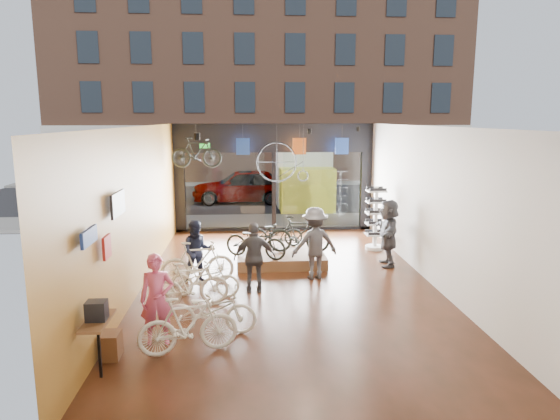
{
  "coord_description": "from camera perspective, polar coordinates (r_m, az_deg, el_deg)",
  "views": [
    {
      "loc": [
        -0.97,
        -11.61,
        3.99
      ],
      "look_at": [
        -0.09,
        1.4,
        1.58
      ],
      "focal_mm": 32.0,
      "sensor_mm": 36.0,
      "label": 1
    }
  ],
  "objects": [
    {
      "name": "floor_bike_5",
      "position": [
        12.31,
        -9.4,
        -5.97
      ],
      "size": [
        1.83,
        0.81,
        1.07
      ],
      "primitive_type": "imported",
      "rotation": [
        0.0,
        0.0,
        1.75
      ],
      "color": "beige",
      "rests_on": "ground_plane"
    },
    {
      "name": "opposite_building",
      "position": [
        33.26,
        -2.25,
        15.67
      ],
      "size": [
        26.0,
        5.0,
        14.0
      ],
      "primitive_type": "cube",
      "color": "brown",
      "rests_on": "ground"
    },
    {
      "name": "display_bike_left",
      "position": [
        13.32,
        -2.8,
        -3.57
      ],
      "size": [
        1.84,
        1.34,
        0.92
      ],
      "primitive_type": "imported",
      "rotation": [
        0.0,
        0.0,
        1.1
      ],
      "color": "black",
      "rests_on": "display_platform"
    },
    {
      "name": "street_car",
      "position": [
        23.82,
        -4.29,
        2.78
      ],
      "size": [
        4.76,
        1.92,
        1.62
      ],
      "primitive_type": "imported",
      "rotation": [
        0.0,
        0.0,
        -1.57
      ],
      "color": "gray",
      "rests_on": "street_road"
    },
    {
      "name": "customer_1",
      "position": [
        12.34,
        -9.43,
        -4.74
      ],
      "size": [
        0.83,
        0.69,
        1.56
      ],
      "primitive_type": "imported",
      "rotation": [
        0.0,
        0.0,
        0.14
      ],
      "color": "#161C33",
      "rests_on": "ground_plane"
    },
    {
      "name": "wall_merch",
      "position": [
        8.88,
        -19.61,
        -7.79
      ],
      "size": [
        0.4,
        2.4,
        2.6
      ],
      "primitive_type": null,
      "color": "navy",
      "rests_on": "wall_left"
    },
    {
      "name": "jersey_right",
      "position": [
        17.14,
        7.09,
        7.26
      ],
      "size": [
        0.45,
        0.03,
        0.55
      ],
      "primitive_type": "cube",
      "color": "#1E3F99",
      "rests_on": "ceiling"
    },
    {
      "name": "ground_plane",
      "position": [
        12.32,
        0.87,
        -8.51
      ],
      "size": [
        7.0,
        12.0,
        0.04
      ],
      "primitive_type": "cube",
      "color": "black",
      "rests_on": "ground"
    },
    {
      "name": "floor_bike_1",
      "position": [
        8.86,
        -10.46,
        -12.8
      ],
      "size": [
        1.77,
        0.85,
        1.03
      ],
      "primitive_type": "imported",
      "rotation": [
        0.0,
        0.0,
        1.79
      ],
      "color": "beige",
      "rests_on": "ground_plane"
    },
    {
      "name": "jersey_left",
      "position": [
        16.84,
        -4.26,
        7.25
      ],
      "size": [
        0.45,
        0.03,
        0.55
      ],
      "primitive_type": "cube",
      "color": "#1E3F99",
      "rests_on": "ceiling"
    },
    {
      "name": "floor_bike_4",
      "position": [
        11.46,
        -8.64,
        -7.82
      ],
      "size": [
        1.63,
        0.72,
        0.83
      ],
      "primitive_type": "imported",
      "rotation": [
        0.0,
        0.0,
        1.46
      ],
      "color": "beige",
      "rests_on": "ground_plane"
    },
    {
      "name": "penny_farthing",
      "position": [
        16.6,
        0.58,
        5.33
      ],
      "size": [
        1.66,
        0.06,
        1.33
      ],
      "primitive_type": null,
      "color": "black",
      "rests_on": "ceiling"
    },
    {
      "name": "storefront",
      "position": [
        17.76,
        -0.7,
        3.72
      ],
      "size": [
        7.0,
        0.26,
        3.8
      ],
      "primitive_type": null,
      "color": "black",
      "rests_on": "ground"
    },
    {
      "name": "sidewalk_far",
      "position": [
        30.88,
        -2.03,
        3.16
      ],
      "size": [
        30.0,
        2.0,
        0.12
      ],
      "primitive_type": "cube",
      "color": "slate",
      "rests_on": "ground"
    },
    {
      "name": "sidewalk_near",
      "position": [
        19.24,
        -0.89,
        -1.31
      ],
      "size": [
        30.0,
        2.4,
        0.12
      ],
      "primitive_type": "cube",
      "color": "slate",
      "rests_on": "ground"
    },
    {
      "name": "customer_3",
      "position": [
        12.5,
        3.99,
        -3.83
      ],
      "size": [
        1.27,
        0.87,
        1.81
      ],
      "primitive_type": "imported",
      "rotation": [
        0.0,
        0.0,
        3.32
      ],
      "color": "#3F3F44",
      "rests_on": "ground_plane"
    },
    {
      "name": "box_truck",
      "position": [
        22.9,
        2.5,
        3.97
      ],
      "size": [
        2.36,
        7.09,
        2.79
      ],
      "primitive_type": null,
      "color": "silver",
      "rests_on": "street_road"
    },
    {
      "name": "display_platform",
      "position": [
        14.0,
        0.08,
        -5.44
      ],
      "size": [
        2.4,
        1.8,
        0.3
      ],
      "primitive_type": "cube",
      "color": "brown",
      "rests_on": "ground_plane"
    },
    {
      "name": "ceiling",
      "position": [
        11.65,
        0.92,
        9.64
      ],
      "size": [
        7.0,
        12.0,
        0.04
      ],
      "primitive_type": "cube",
      "color": "black",
      "rests_on": "ground"
    },
    {
      "name": "display_bike_mid",
      "position": [
        13.84,
        2.19,
        -2.79
      ],
      "size": [
        1.76,
        0.68,
        1.03
      ],
      "primitive_type": "imported",
      "rotation": [
        0.0,
        0.0,
        1.45
      ],
      "color": "black",
      "rests_on": "display_platform"
    },
    {
      "name": "customer_0",
      "position": [
        9.24,
        -13.88,
        -9.88
      ],
      "size": [
        0.64,
        0.46,
        1.65
      ],
      "primitive_type": "imported",
      "rotation": [
        0.0,
        0.0,
        0.11
      ],
      "color": "#CC4C72",
      "rests_on": "ground_plane"
    },
    {
      "name": "jersey_mid",
      "position": [
        16.93,
        2.22,
        7.29
      ],
      "size": [
        0.45,
        0.03,
        0.55
      ],
      "primitive_type": "cube",
      "color": "#CC5919",
      "rests_on": "ceiling"
    },
    {
      "name": "floor_bike_3",
      "position": [
        10.94,
        -10.16,
        -8.35
      ],
      "size": [
        1.7,
        0.78,
        0.98
      ],
      "primitive_type": "imported",
      "rotation": [
        0.0,
        0.0,
        1.77
      ],
      "color": "beige",
      "rests_on": "ground_plane"
    },
    {
      "name": "hung_bike",
      "position": [
        15.92,
        -9.51,
        6.5
      ],
      "size": [
        1.62,
        0.6,
        0.95
      ],
      "primitive_type": "imported",
      "rotation": [
        0.0,
        0.0,
        1.48
      ],
      "color": "black",
      "rests_on": "ceiling"
    },
    {
      "name": "floor_bike_2",
      "position": [
        9.58,
        -7.96,
        -11.3
      ],
      "size": [
        1.76,
        0.72,
        0.91
      ],
      "primitive_type": "imported",
      "rotation": [
        0.0,
        0.0,
        1.5
      ],
      "color": "beige",
      "rests_on": "ground_plane"
    },
    {
      "name": "wall_back",
      "position": [
        6.05,
        5.68,
        -9.8
      ],
      "size": [
        7.0,
        0.04,
        3.8
      ],
      "primitive_type": "cube",
      "color": "beige",
      "rests_on": "ground"
    },
    {
      "name": "exit_sign",
      "position": [
        17.57,
        -8.59,
        7.3
      ],
      "size": [
        0.35,
        0.06,
        0.18
      ],
      "primitive_type": "cube",
      "color": "#198C26",
      "rests_on": "storefront"
    },
    {
      "name": "sunglasses_rack",
      "position": [
        15.51,
        10.86,
        -0.92
      ],
      "size": [
        0.59,
        0.5,
        1.95
      ],
      "primitive_type": null,
      "rotation": [
        0.0,
        0.0,
        -0.04
      ],
      "color": "white",
      "rests_on": "ground_plane"
    },
    {
      "name": "customer_5",
      "position": [
        13.89,
        12.26,
        -2.55
      ],
      "size": [
        0.76,
        1.75,
        1.83
      ],
      "primitive_type": "imported",
      "rotation": [
        0.0,
        0.0,
        4.58
      ],
      "color": "#3F3F44",
      "rests_on": "ground_plane"
    },
    {
      "name": "display_bike_right",
      "position": [
        14.51,
        -0.48,
        -2.59
      ],
      "size": [
        1.58,
        0.61,
        0.82
      ],
      "primitive_type": "imported",
      "rotation": [
        0.0,
        0.0,
        1.53
      ],
      "color": "black",
      "rests_on": "display_platform"
    },
    {
      "name": "wall_left",
      "position": [
        12.07,
        -16.0,
        0.1
      ],
      "size": [
        0.04,
        12.0,
        3.8
      ],
      "primitive_type": "cube",
      "color": "#A36E26",
      "rests_on": "ground"
    },
    {
      "name": "wall_right",
      "position": [
        12.62,
        17.03,
        0.48
      ],
      "size": [
        0.04,
        12.0,
        3.8
      ],
      "primitive_type": "cube",
      "color": "beige",
      "rests_on": "ground"
    },
    {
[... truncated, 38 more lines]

